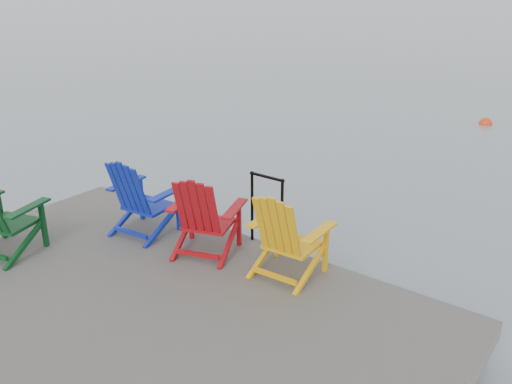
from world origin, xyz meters
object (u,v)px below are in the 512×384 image
Objects in this scene: chair_yellow at (286,234)px; buoy_a at (485,124)px; chair_red at (204,214)px; chair_blue at (141,196)px; handrail at (267,204)px.

buoy_a is (-0.66, 10.29, -1.00)m from chair_yellow.
chair_red is 1.01× the size of chair_yellow.
chair_blue is at bearing 164.00° from chair_red.
buoy_a is at bearing 90.84° from chair_yellow.
handrail reaches higher than buoy_a.
chair_yellow is at bearing 0.61° from chair_blue.
chair_yellow reaches higher than handrail.
chair_red is at bearing -1.56° from chair_blue.
chair_yellow is at bearing -11.79° from chair_red.
chair_blue is 1.01× the size of chair_red.
handrail is at bearing 35.13° from chair_red.
handrail is 0.91× the size of chair_yellow.
handrail is at bearing -89.72° from buoy_a.
handrail is 1.60m from chair_blue.
chair_blue reaches higher than buoy_a.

